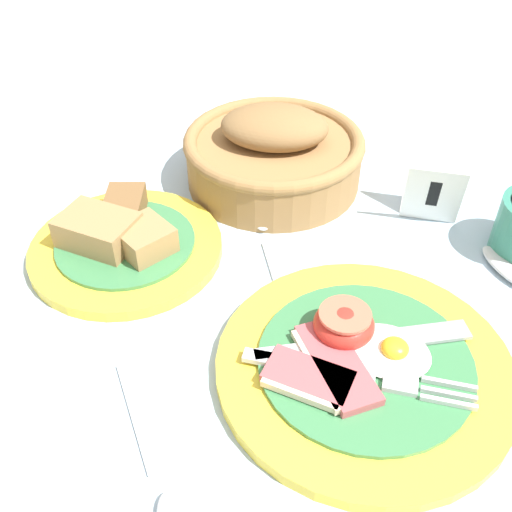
# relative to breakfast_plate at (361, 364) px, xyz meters

# --- Properties ---
(ground_plane) EXTENTS (3.00, 3.00, 0.00)m
(ground_plane) POSITION_rel_breakfast_plate_xyz_m (-0.07, 0.00, -0.01)
(ground_plane) COLOR #A3BCD1
(breakfast_plate) EXTENTS (0.25, 0.25, 0.04)m
(breakfast_plate) POSITION_rel_breakfast_plate_xyz_m (0.00, 0.00, 0.00)
(breakfast_plate) COLOR yellow
(breakfast_plate) RESTS_ON ground_plane
(bread_plate) EXTENTS (0.20, 0.20, 0.05)m
(bread_plate) POSITION_rel_breakfast_plate_xyz_m (-0.27, 0.05, 0.00)
(bread_plate) COLOR yellow
(bread_plate) RESTS_ON ground_plane
(bread_basket) EXTENTS (0.21, 0.21, 0.09)m
(bread_basket) POSITION_rel_breakfast_plate_xyz_m (-0.18, 0.24, 0.03)
(bread_basket) COLOR olive
(bread_basket) RESTS_ON ground_plane
(number_card) EXTENTS (0.07, 0.06, 0.07)m
(number_card) POSITION_rel_breakfast_plate_xyz_m (0.01, 0.24, 0.03)
(number_card) COLOR white
(number_card) RESTS_ON ground_plane
(teaspoon_by_saucer) EXTENTS (0.12, 0.17, 0.01)m
(teaspoon_by_saucer) POSITION_rel_breakfast_plate_xyz_m (-0.15, 0.14, -0.01)
(teaspoon_by_saucer) COLOR silver
(teaspoon_by_saucer) RESTS_ON ground_plane
(teaspoon_stray) EXTENTS (0.15, 0.15, 0.01)m
(teaspoon_stray) POSITION_rel_breakfast_plate_xyz_m (-0.09, -0.17, -0.01)
(teaspoon_stray) COLOR silver
(teaspoon_stray) RESTS_ON ground_plane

